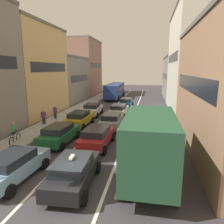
{
  "coord_description": "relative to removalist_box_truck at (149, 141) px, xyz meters",
  "views": [
    {
      "loc": [
        3.65,
        -7.77,
        5.74
      ],
      "look_at": [
        0.0,
        12.0,
        1.6
      ],
      "focal_mm": 33.39,
      "sensor_mm": 36.0,
      "label": 1
    }
  ],
  "objects": [
    {
      "name": "sedan_right_lane_behind_truck",
      "position": [
        -0.41,
        7.04,
        -1.18
      ],
      "size": [
        2.17,
        4.35,
        1.49
      ],
      "rotation": [
        0.0,
        0.0,
        1.54
      ],
      "color": "black",
      "rests_on": "ground"
    },
    {
      "name": "coupe_centre_lane_fourth",
      "position": [
        -3.79,
        14.26,
        -1.18
      ],
      "size": [
        2.23,
        4.38,
        1.49
      ],
      "rotation": [
        0.0,
        0.0,
        1.52
      ],
      "color": "beige",
      "rests_on": "ground"
    },
    {
      "name": "building_row_left",
      "position": [
        -15.7,
        18.79,
        3.54
      ],
      "size": [
        7.2,
        43.9,
        12.18
      ],
      "rotation": [
        0.0,
        0.0,
        1.57
      ],
      "color": "gray",
      "rests_on": "ground"
    },
    {
      "name": "removalist_box_truck",
      "position": [
        0.0,
        0.0,
        0.0
      ],
      "size": [
        2.71,
        7.71,
        3.58
      ],
      "rotation": [
        0.0,
        0.0,
        1.57
      ],
      "color": "navy",
      "rests_on": "ground"
    },
    {
      "name": "wagon_left_lane_second",
      "position": [
        -6.94,
        3.85,
        -1.18
      ],
      "size": [
        2.21,
        4.37,
        1.49
      ],
      "rotation": [
        0.0,
        0.0,
        1.53
      ],
      "color": "#19592D",
      "rests_on": "ground"
    },
    {
      "name": "sedan_left_lane_fourth",
      "position": [
        -7.19,
        14.29,
        -1.18
      ],
      "size": [
        2.16,
        4.35,
        1.49
      ],
      "rotation": [
        0.0,
        0.0,
        1.6
      ],
      "color": "silver",
      "rests_on": "ground"
    },
    {
      "name": "taxi_centre_lane_front",
      "position": [
        -3.65,
        -1.73,
        -1.18
      ],
      "size": [
        2.21,
        4.37,
        1.66
      ],
      "rotation": [
        0.0,
        0.0,
        1.61
      ],
      "color": "black",
      "rests_on": "ground"
    },
    {
      "name": "sedan_centre_lane_second",
      "position": [
        -3.87,
        3.73,
        -1.18
      ],
      "size": [
        2.17,
        4.36,
        1.49
      ],
      "rotation": [
        0.0,
        0.0,
        1.54
      ],
      "color": "#A51E1E",
      "rests_on": "ground"
    },
    {
      "name": "sedan_left_lane_front",
      "position": [
        -6.98,
        -1.74,
        -1.18
      ],
      "size": [
        2.25,
        4.39,
        1.49
      ],
      "rotation": [
        0.0,
        0.0,
        1.52
      ],
      "color": "#759EB7",
      "rests_on": "ground"
    },
    {
      "name": "hatchback_centre_lane_third",
      "position": [
        -3.7,
        8.86,
        -1.18
      ],
      "size": [
        2.06,
        4.3,
        1.49
      ],
      "rotation": [
        0.0,
        0.0,
        1.57
      ],
      "color": "gray",
      "rests_on": "ground"
    },
    {
      "name": "sedan_left_lane_third",
      "position": [
        -7.12,
        9.09,
        -1.18
      ],
      "size": [
        2.19,
        4.36,
        1.49
      ],
      "rotation": [
        0.0,
        0.0,
        1.53
      ],
      "color": "#B29319",
      "rests_on": "ground"
    },
    {
      "name": "lane_stripe_left",
      "position": [
        -5.4,
        17.04,
        -1.97
      ],
      "size": [
        0.16,
        60.0,
        0.01
      ],
      "primitive_type": "cube",
      "color": "silver",
      "rests_on": "ground"
    },
    {
      "name": "sedan_centre_lane_fifth",
      "position": [
        -3.59,
        20.24,
        -1.18
      ],
      "size": [
        2.18,
        4.36,
        1.49
      ],
      "rotation": [
        0.0,
        0.0,
        1.6
      ],
      "color": "#194C8C",
      "rests_on": "ground"
    },
    {
      "name": "pedestrian_near_kerb",
      "position": [
        -10.83,
        8.62,
        -1.03
      ],
      "size": [
        0.39,
        0.43,
        1.66
      ],
      "rotation": [
        0.0,
        0.0,
        2.42
      ],
      "color": "#262D47",
      "rests_on": "ground"
    },
    {
      "name": "lane_stripe_right",
      "position": [
        -2.0,
        17.04,
        -1.97
      ],
      "size": [
        0.16,
        60.0,
        0.01
      ],
      "primitive_type": "cube",
      "color": "silver",
      "rests_on": "ground"
    },
    {
      "name": "cyclist_on_sidewalk",
      "position": [
        -10.41,
        3.22,
        -1.12
      ],
      "size": [
        0.5,
        1.72,
        1.72
      ],
      "rotation": [
        0.0,
        0.0,
        1.7
      ],
      "color": "black",
      "rests_on": "ground"
    },
    {
      "name": "wagon_right_lane_far",
      "position": [
        -0.17,
        12.56,
        -1.18
      ],
      "size": [
        2.21,
        4.37,
        1.49
      ],
      "rotation": [
        0.0,
        0.0,
        1.61
      ],
      "color": "#759EB7",
      "rests_on": "ground"
    },
    {
      "name": "pedestrian_mid_sidewalk",
      "position": [
        -10.79,
        11.23,
        -1.03
      ],
      "size": [
        0.52,
        0.34,
        1.66
      ],
      "rotation": [
        0.0,
        0.0,
        4.41
      ],
      "color": "#262D47",
      "rests_on": "ground"
    },
    {
      "name": "sidewalk_left",
      "position": [
        -10.4,
        17.04,
        -1.9
      ],
      "size": [
        2.6,
        64.0,
        0.14
      ],
      "primitive_type": "cube",
      "color": "#9E9E9E",
      "rests_on": "ground"
    },
    {
      "name": "ground_plane",
      "position": [
        -3.7,
        -2.96,
        -1.97
      ],
      "size": [
        140.0,
        140.0,
        0.0
      ],
      "primitive_type": "plane",
      "color": "#3A363A"
    },
    {
      "name": "building_row_right",
      "position": [
        6.2,
        18.73,
        3.39
      ],
      "size": [
        7.2,
        43.9,
        13.41
      ],
      "rotation": [
        0.0,
        0.0,
        -1.57
      ],
      "color": "gray",
      "rests_on": "ground"
    },
    {
      "name": "bus_mid_queue_primary",
      "position": [
        -6.97,
        29.84,
        -0.21
      ],
      "size": [
        2.83,
        10.51,
        2.9
      ],
      "rotation": [
        0.0,
        0.0,
        1.57
      ],
      "color": "navy",
      "rests_on": "ground"
    }
  ]
}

